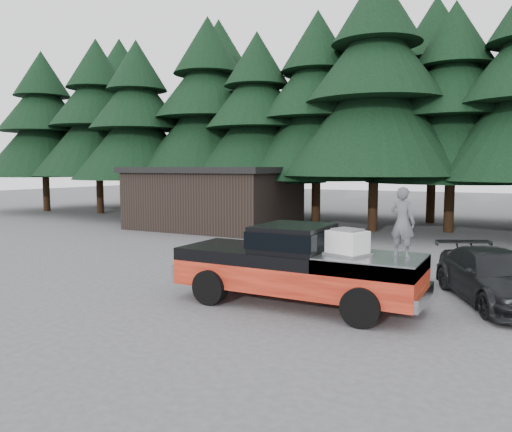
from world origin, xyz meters
The scene contains 8 objects.
ground centered at (0.00, 0.00, 0.00)m, with size 120.00×120.00×0.00m, color #49484B.
pickup_truck centered at (1.00, -0.01, 0.67)m, with size 6.00×2.04×1.33m, color #ED4225, non-canonical shape.
truck_cab centered at (0.90, -0.01, 1.62)m, with size 1.66×1.90×0.59m, color black.
air_compressor centered at (2.29, -0.20, 1.60)m, with size 0.78×0.64×0.53m, color silver.
man_on_bed centered at (3.41, 0.15, 2.10)m, with size 0.56×0.37×1.54m, color #4C4E52.
parked_car centered at (5.20, 2.36, 0.64)m, with size 1.80×4.42×1.28m, color black.
utility_building centered at (-9.00, 12.00, 1.67)m, with size 8.40×6.40×3.30m.
treeline centered at (0.42, 17.20, 7.72)m, with size 60.15×16.05×17.50m.
Camera 1 is at (5.63, -10.85, 3.29)m, focal length 35.00 mm.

